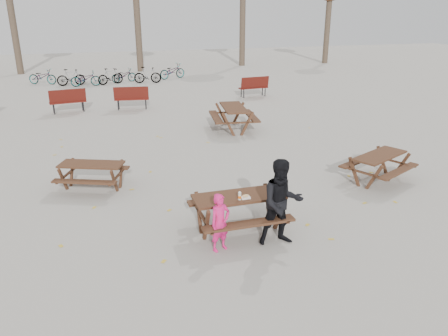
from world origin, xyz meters
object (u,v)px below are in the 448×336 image
object	(u,v)px
food_tray	(246,198)
soda_bottle	(240,196)
main_picnic_table	(239,204)
adult	(282,203)
picnic_table_north	(93,176)
picnic_table_east	(378,168)
child	(220,223)
picnic_table_far	(234,118)

from	to	relation	value
food_tray	soda_bottle	bearing A→B (deg)	-172.62
main_picnic_table	adult	world-z (taller)	adult
soda_bottle	picnic_table_north	xyz separation A→B (m)	(-2.70, 3.33, -0.52)
main_picnic_table	picnic_table_east	distance (m)	4.61
soda_bottle	child	world-z (taller)	child
main_picnic_table	picnic_table_east	size ratio (longest dim) A/B	1.08
main_picnic_table	child	bearing A→B (deg)	-133.30
picnic_table_north	picnic_table_far	world-z (taller)	picnic_table_far
adult	picnic_table_far	xyz separation A→B (m)	(1.76, 8.17, -0.42)
adult	picnic_table_north	world-z (taller)	adult
main_picnic_table	food_tray	distance (m)	0.28
adult	food_tray	bearing A→B (deg)	140.91
main_picnic_table	picnic_table_far	bearing A→B (deg)	72.47
main_picnic_table	soda_bottle	world-z (taller)	soda_bottle
adult	picnic_table_far	distance (m)	8.36
child	picnic_table_east	bearing A→B (deg)	3.72
picnic_table_east	picnic_table_far	world-z (taller)	picnic_table_far
picnic_table_east	picnic_table_north	size ratio (longest dim) A/B	1.08
main_picnic_table	picnic_table_east	bearing A→B (deg)	19.25
child	adult	distance (m)	1.20
main_picnic_table	child	world-z (taller)	child
soda_bottle	picnic_table_far	bearing A→B (deg)	72.53
child	picnic_table_far	size ratio (longest dim) A/B	0.56
picnic_table_far	soda_bottle	bearing A→B (deg)	170.72
food_tray	picnic_table_far	bearing A→B (deg)	73.36
main_picnic_table	child	distance (m)	0.82
main_picnic_table	adult	xyz separation A→B (m)	(0.60, -0.70, 0.26)
main_picnic_table	picnic_table_east	world-z (taller)	main_picnic_table
main_picnic_table	adult	size ratio (longest dim) A/B	1.07
child	picnic_table_far	world-z (taller)	child
food_tray	picnic_table_far	size ratio (longest dim) A/B	0.09
picnic_table_east	picnic_table_far	size ratio (longest dim) A/B	0.84
main_picnic_table	food_tray	size ratio (longest dim) A/B	10.00
picnic_table_east	picnic_table_north	bearing A→B (deg)	141.94
main_picnic_table	picnic_table_east	xyz separation A→B (m)	(4.35, 1.52, -0.23)
picnic_table_east	picnic_table_far	distance (m)	6.27
main_picnic_table	picnic_table_north	world-z (taller)	main_picnic_table
child	picnic_table_north	xyz separation A→B (m)	(-2.19, 3.74, -0.23)
main_picnic_table	soda_bottle	bearing A→B (deg)	-104.94
food_tray	soda_bottle	world-z (taller)	soda_bottle
main_picnic_table	soda_bottle	xyz separation A→B (m)	(-0.05, -0.19, 0.26)
picnic_table_north	child	bearing A→B (deg)	-37.36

